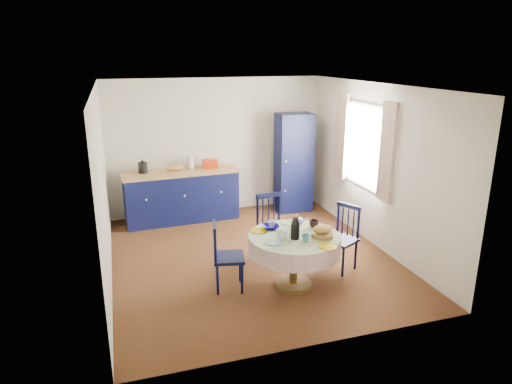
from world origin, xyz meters
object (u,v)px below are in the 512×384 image
at_px(dining_table, 295,244).
at_px(cobalt_bowl, 270,227).
at_px(chair_far, 272,227).
at_px(mug_d, 272,224).
at_px(chair_left, 226,256).
at_px(mug_c, 314,224).
at_px(chair_right, 342,237).
at_px(kitchen_counter, 181,195).
at_px(pantry_cabinet, 294,163).
at_px(mug_a, 282,236).
at_px(mug_b, 306,238).

bearing_deg(dining_table, cobalt_bowl, 126.68).
distance_m(chair_far, mug_d, 0.64).
height_order(dining_table, chair_left, dining_table).
height_order(mug_c, mug_d, same).
bearing_deg(chair_right, cobalt_bowl, -120.33).
bearing_deg(cobalt_bowl, chair_far, 68.02).
bearing_deg(kitchen_counter, cobalt_bowl, -76.16).
xyz_separation_m(chair_far, mug_c, (0.34, -0.69, 0.27)).
distance_m(pantry_cabinet, mug_a, 3.22).
bearing_deg(mug_a, kitchen_counter, 105.30).
height_order(mug_a, mug_d, mug_d).
bearing_deg(dining_table, chair_left, 166.96).
height_order(mug_b, cobalt_bowl, mug_b).
xyz_separation_m(dining_table, chair_left, (-0.86, 0.20, -0.14)).
relative_size(pantry_cabinet, mug_c, 14.89).
distance_m(mug_b, mug_d, 0.61).
bearing_deg(pantry_cabinet, mug_b, -107.85).
height_order(chair_far, mug_b, chair_far).
bearing_deg(cobalt_bowl, mug_a, -87.06).
xyz_separation_m(kitchen_counter, dining_table, (1.02, -2.90, 0.12)).
distance_m(mug_c, cobalt_bowl, 0.58).
height_order(chair_left, mug_c, chair_left).
height_order(mug_d, cobalt_bowl, mug_d).
bearing_deg(mug_c, mug_d, 164.91).
height_order(kitchen_counter, chair_left, kitchen_counter).
bearing_deg(mug_a, mug_b, -29.58).
relative_size(kitchen_counter, chair_left, 2.33).
xyz_separation_m(chair_left, chair_right, (1.68, 0.08, 0.01)).
xyz_separation_m(dining_table, chair_far, (0.01, 0.87, -0.10)).
height_order(pantry_cabinet, mug_c, pantry_cabinet).
bearing_deg(mug_b, cobalt_bowl, 117.46).
bearing_deg(mug_b, chair_left, 155.06).
bearing_deg(mug_d, pantry_cabinet, 62.35).
distance_m(chair_far, mug_a, 1.01).
bearing_deg(kitchen_counter, mug_b, -74.30).
height_order(mug_a, mug_b, mug_a).
distance_m(pantry_cabinet, chair_far, 2.31).
height_order(dining_table, chair_right, dining_table).
xyz_separation_m(dining_table, cobalt_bowl, (-0.23, 0.30, 0.14)).
bearing_deg(mug_b, chair_far, 92.21).
relative_size(dining_table, cobalt_bowl, 5.36).
distance_m(chair_right, mug_c, 0.56).
bearing_deg(mug_b, mug_c, 54.15).
relative_size(kitchen_counter, mug_c, 16.69).
xyz_separation_m(kitchen_counter, mug_a, (0.81, -2.98, 0.28)).
xyz_separation_m(dining_table, mug_a, (-0.21, -0.08, 0.16)).
distance_m(pantry_cabinet, dining_table, 3.08).
xyz_separation_m(chair_left, mug_c, (1.20, -0.01, 0.30)).
xyz_separation_m(mug_b, mug_d, (-0.24, 0.55, 0.00)).
relative_size(mug_a, cobalt_bowl, 0.54).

